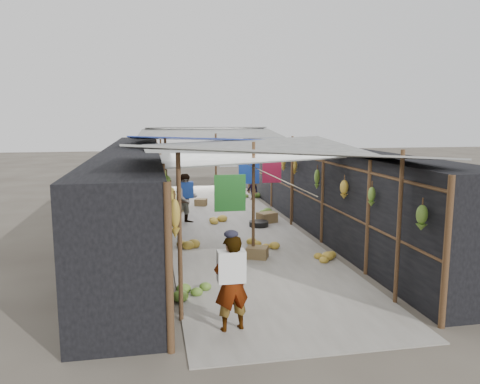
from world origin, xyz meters
TOP-DOWN VIEW (x-y plane):
  - ground at (0.00, 0.00)m, footprint 80.00×80.00m
  - aisle_slab at (0.00, 6.50)m, footprint 3.60×16.00m
  - stall_left at (-2.70, 6.50)m, footprint 1.40×15.00m
  - stall_right at (2.70, 6.50)m, footprint 1.40×15.00m
  - crate_near at (0.07, 2.92)m, footprint 0.57×0.52m
  - crate_mid at (1.18, 6.42)m, footprint 0.64×0.58m
  - crate_back at (-0.48, 9.52)m, footprint 0.50×0.45m
  - black_basin at (0.81, 5.94)m, footprint 0.56×0.56m
  - vendor_elderly at (-1.10, -0.50)m, footprint 0.59×0.46m
  - shopper_blue at (-1.19, 6.78)m, footprint 0.91×0.85m
  - vendor_seated at (1.58, 10.36)m, footprint 0.57×0.67m
  - market_canopy at (0.03, 6.81)m, footprint 5.62×15.20m
  - hanging_bananas at (-0.15, 6.71)m, footprint 3.95×14.31m
  - floor_bananas at (-0.05, 5.42)m, footprint 3.75×10.57m

SIDE VIEW (x-z plane):
  - ground at x=0.00m, z-range 0.00..0.00m
  - aisle_slab at x=0.00m, z-range 0.00..0.02m
  - black_basin at x=0.81m, z-range 0.00..0.17m
  - crate_back at x=-0.48m, z-range 0.00..0.26m
  - crate_near at x=0.07m, z-range 0.00..0.27m
  - floor_bananas at x=-0.05m, z-range -0.03..0.32m
  - crate_mid at x=1.18m, z-range 0.00..0.32m
  - vendor_seated at x=1.58m, z-range 0.00..0.90m
  - vendor_elderly at x=-1.10m, z-range 0.00..1.45m
  - shopper_blue at x=-1.19m, z-range 0.00..1.50m
  - stall_left at x=-2.70m, z-range 0.00..2.30m
  - stall_right at x=2.70m, z-range 0.00..2.30m
  - hanging_bananas at x=-0.15m, z-range 1.28..2.03m
  - market_canopy at x=0.03m, z-range 1.03..3.80m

